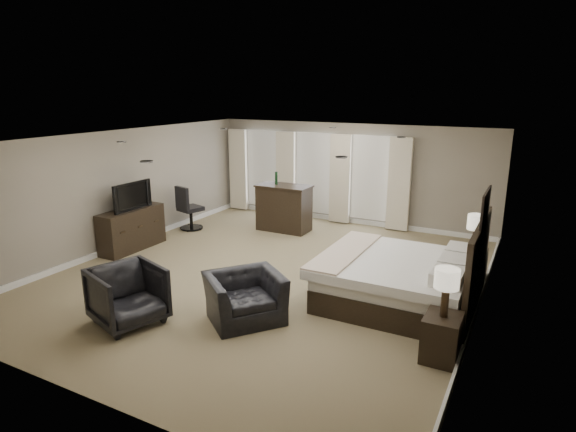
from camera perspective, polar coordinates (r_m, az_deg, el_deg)
The scene contains 16 objects.
room at distance 8.88m, azimuth -2.34°, elevation 0.81°, with size 7.60×8.60×2.64m.
window_bay at distance 12.92m, azimuth 2.96°, elevation 4.84°, with size 5.25×0.20×2.30m.
bed at distance 8.07m, azimuth 13.67°, elevation -5.04°, with size 2.41×2.30×1.54m, color silver.
nightstand_near at distance 6.79m, azimuth 17.74°, elevation -13.56°, with size 0.46×0.56×0.61m, color black.
nightstand_far at distance 9.44m, azimuth 20.98°, elevation -5.64°, with size 0.46×0.57×0.62m, color black.
lamp_near at distance 6.52m, azimuth 18.18°, elevation -8.66°, with size 0.32×0.32×0.65m, color beige.
lamp_far at distance 9.24m, azimuth 21.35°, elevation -1.89°, with size 0.32×0.32×0.67m, color beige.
wall_art at distance 7.62m, azimuth 22.29°, elevation 0.80°, with size 0.04×0.96×0.56m, color slate.
dresser at distance 11.14m, azimuth -18.01°, elevation -1.49°, with size 0.50×1.56×0.91m, color black.
tv at distance 11.01m, azimuth -18.23°, elevation 1.12°, with size 1.05×0.61×0.14m, color black.
armchair_near at distance 7.44m, azimuth -5.16°, elevation -8.71°, with size 1.11×0.72×0.97m, color black.
armchair_far at distance 7.70m, azimuth -18.48°, elevation -8.62°, with size 0.95×0.89×0.98m, color black.
bar_counter at distance 11.97m, azimuth -0.48°, elevation 0.99°, with size 1.33×0.69×1.16m, color black.
bar_stool_left at distance 12.52m, azimuth -0.81°, elevation 0.78°, with size 0.38×0.38×0.80m, color black.
bar_stool_right at distance 11.79m, azimuth 1.34°, elevation -0.01°, with size 0.40×0.40×0.85m, color black.
desk_chair at distance 12.32m, azimuth -11.47°, elevation 1.00°, with size 0.57×0.57×1.12m, color black.
Camera 1 is at (4.33, -7.44, 3.47)m, focal length 30.00 mm.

